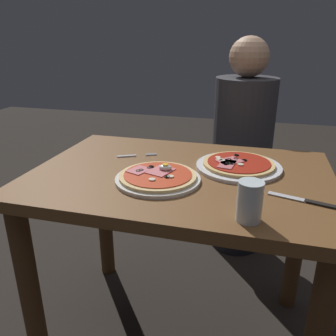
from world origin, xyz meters
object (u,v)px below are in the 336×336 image
dining_table (180,207)px  knife (307,201)px  water_glass_near (249,204)px  fork (134,156)px  diner_person (241,156)px  pizza_across_left (238,165)px  pizza_foreground (158,177)px

dining_table → knife: (0.40, -0.13, 0.14)m
water_glass_near → knife: 0.22m
fork → diner_person: (0.39, 0.63, -0.17)m
dining_table → knife: knife is taller
pizza_across_left → diner_person: (-0.02, 0.65, -0.18)m
knife → diner_person: bearing=104.9°
pizza_foreground → diner_person: bearing=74.9°
fork → knife: knife is taller
dining_table → knife: 0.45m
pizza_across_left → diner_person: bearing=91.8°
pizza_foreground → knife: pizza_foreground is taller
pizza_across_left → fork: (-0.41, 0.02, -0.01)m
dining_table → pizza_across_left: (0.19, 0.09, 0.15)m
water_glass_near → fork: size_ratio=0.73×
pizza_across_left → water_glass_near: 0.38m
water_glass_near → diner_person: size_ratio=0.09×
dining_table → diner_person: bearing=77.1°
fork → knife: bearing=-21.6°
pizza_foreground → knife: (0.46, -0.04, -0.01)m
fork → water_glass_near: bearing=-40.5°
pizza_foreground → water_glass_near: (0.30, -0.19, 0.04)m
pizza_foreground → dining_table: bearing=59.4°
pizza_foreground → pizza_across_left: (0.25, 0.18, -0.00)m
knife → water_glass_near: bearing=-136.7°
water_glass_near → pizza_across_left: bearing=98.2°
knife → diner_person: 0.92m
pizza_across_left → fork: pizza_across_left is taller
fork → pizza_foreground: bearing=-52.2°
water_glass_near → diner_person: (-0.07, 1.02, -0.22)m
pizza_foreground → water_glass_near: size_ratio=2.60×
pizza_across_left → diner_person: diner_person is taller
pizza_foreground → knife: size_ratio=1.46×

